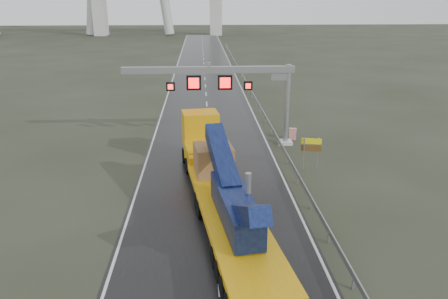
{
  "coord_description": "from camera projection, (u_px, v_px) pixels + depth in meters",
  "views": [
    {
      "loc": [
        -0.7,
        -19.43,
        12.66
      ],
      "look_at": [
        0.75,
        7.58,
        3.2
      ],
      "focal_mm": 35.0,
      "sensor_mm": 36.0,
      "label": 1
    }
  ],
  "objects": [
    {
      "name": "guardrail",
      "position": [
        259.0,
        106.0,
        50.89
      ],
      "size": [
        0.2,
        140.0,
        1.4
      ],
      "primitive_type": null,
      "color": "gray",
      "rests_on": "ground"
    },
    {
      "name": "striped_barrier",
      "position": [
        293.0,
        134.0,
        40.85
      ],
      "size": [
        0.71,
        0.47,
        1.1
      ],
      "primitive_type": "cube",
      "rotation": [
        0.0,
        0.0,
        -0.19
      ],
      "color": "red",
      "rests_on": "ground"
    },
    {
      "name": "ground",
      "position": [
        217.0,
        256.0,
        22.53
      ],
      "size": [
        400.0,
        400.0,
        0.0
      ],
      "primitive_type": "plane",
      "color": "#292B1E",
      "rests_on": "ground"
    },
    {
      "name": "exit_sign_pair",
      "position": [
        311.0,
        148.0,
        33.2
      ],
      "size": [
        1.51,
        0.38,
        2.62
      ],
      "rotation": [
        0.0,
        0.0,
        -0.21
      ],
      "color": "gray",
      "rests_on": "ground"
    },
    {
      "name": "road",
      "position": [
        206.0,
        94.0,
        60.23
      ],
      "size": [
        11.0,
        200.0,
        0.02
      ],
      "primitive_type": "cube",
      "color": "black",
      "rests_on": "ground"
    },
    {
      "name": "sign_gantry",
      "position": [
        233.0,
        83.0,
        37.74
      ],
      "size": [
        14.9,
        1.2,
        7.42
      ],
      "color": "silver",
      "rests_on": "ground"
    },
    {
      "name": "heavy_haul_truck",
      "position": [
        217.0,
        173.0,
        28.16
      ],
      "size": [
        5.87,
        21.3,
        4.96
      ],
      "rotation": [
        0.0,
        0.0,
        0.14
      ],
      "color": "orange",
      "rests_on": "ground"
    }
  ]
}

